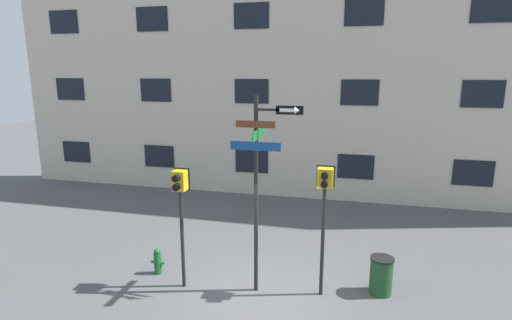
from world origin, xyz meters
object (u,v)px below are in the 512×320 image
object	(u,v)px
street_sign_pole	(259,176)
fire_hydrant	(158,261)
pedestrian_signal_left	(180,196)
pedestrian_signal_right	(324,196)
trash_bin	(381,275)

from	to	relation	value
street_sign_pole	fire_hydrant	xyz separation A→B (m)	(-2.59, 0.18, -2.36)
pedestrian_signal_left	pedestrian_signal_right	bearing A→B (deg)	7.35
pedestrian_signal_right	trash_bin	xyz separation A→B (m)	(1.29, 0.37, -1.86)
pedestrian_signal_left	pedestrian_signal_right	xyz separation A→B (m)	(3.09, 0.40, 0.12)
pedestrian_signal_right	trash_bin	distance (m)	2.29
pedestrian_signal_left	trash_bin	bearing A→B (deg)	9.93
pedestrian_signal_left	fire_hydrant	world-z (taller)	pedestrian_signal_left
fire_hydrant	trash_bin	distance (m)	5.25
street_sign_pole	pedestrian_signal_right	xyz separation A→B (m)	(1.36, 0.17, -0.38)
pedestrian_signal_left	pedestrian_signal_right	distance (m)	3.12
street_sign_pole	fire_hydrant	world-z (taller)	street_sign_pole
street_sign_pole	trash_bin	world-z (taller)	street_sign_pole
street_sign_pole	fire_hydrant	bearing A→B (deg)	175.94
pedestrian_signal_left	pedestrian_signal_right	world-z (taller)	pedestrian_signal_right
trash_bin	fire_hydrant	bearing A→B (deg)	-176.09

